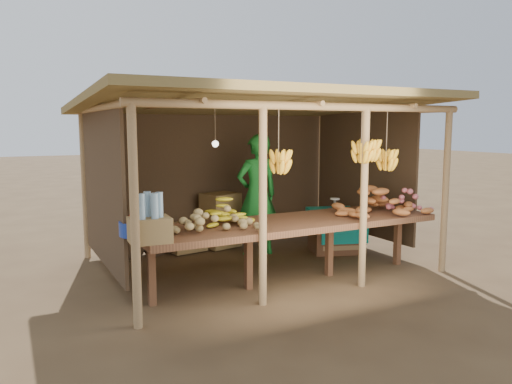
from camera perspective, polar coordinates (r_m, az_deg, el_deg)
name	(u,v)px	position (r m, az deg, el deg)	size (l,w,h in m)	color
ground	(256,264)	(7.29, 0.00, -8.21)	(60.00, 60.00, 0.00)	brown
stall_structure	(259,131)	(7.01, 0.36, 7.01)	(4.70, 3.50, 2.43)	tan
counter	(291,225)	(6.31, 4.01, -3.81)	(3.90, 1.05, 0.80)	brown
potato_heap	(216,215)	(5.63, -4.56, -2.67)	(0.97, 0.58, 0.37)	#9E8752
sweet_potato_heap	(380,201)	(6.90, 13.99, -0.99)	(1.14, 0.69, 0.36)	#AE612C
onion_heap	(400,200)	(7.10, 16.12, -0.87)	(0.77, 0.46, 0.35)	#BE5C62
banana_pile	(228,210)	(6.03, -3.21, -2.07)	(0.59, 0.35, 0.35)	yellow
tomato_basin	(140,226)	(5.59, -13.12, -3.83)	(0.45, 0.45, 0.24)	navy
bottle_box	(150,223)	(5.20, -12.06, -3.52)	(0.43, 0.35, 0.52)	olive
vendor	(257,195)	(7.64, 0.14, -0.35)	(0.68, 0.45, 1.86)	#1B7C29
tarp_crate	(333,229)	(7.98, 8.79, -4.22)	(0.91, 0.85, 0.89)	brown
carton_stack	(209,226)	(8.09, -5.37, -3.83)	(1.24, 0.56, 0.88)	olive
burlap_sacks	(143,240)	(7.86, -12.76, -5.43)	(0.78, 0.41, 0.55)	#4B3623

